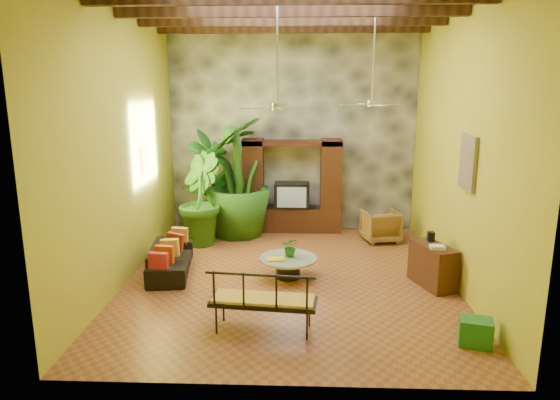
{
  "coord_description": "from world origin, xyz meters",
  "views": [
    {
      "loc": [
        0.17,
        -8.87,
        3.53
      ],
      "look_at": [
        -0.18,
        0.2,
        1.46
      ],
      "focal_mm": 32.0,
      "sensor_mm": 36.0,
      "label": 1
    }
  ],
  "objects_px": {
    "tall_plant_b": "(199,199)",
    "coffee_table": "(288,265)",
    "tall_plant_a": "(212,182)",
    "wicker_armchair": "(381,226)",
    "ceiling_fan_back": "(372,93)",
    "sofa": "(171,259)",
    "ceiling_fan_front": "(277,94)",
    "green_bin": "(476,332)",
    "iron_bench": "(263,298)",
    "tall_plant_c": "(238,177)",
    "side_console": "(433,266)",
    "entertainment_center": "(292,193)"
  },
  "relations": [
    {
      "from": "wicker_armchair",
      "to": "iron_bench",
      "type": "distance_m",
      "value": 5.14
    },
    {
      "from": "ceiling_fan_back",
      "to": "tall_plant_b",
      "type": "bearing_deg",
      "value": 167.12
    },
    {
      "from": "ceiling_fan_front",
      "to": "iron_bench",
      "type": "distance_m",
      "value": 3.37
    },
    {
      "from": "entertainment_center",
      "to": "tall_plant_c",
      "type": "relative_size",
      "value": 0.84
    },
    {
      "from": "tall_plant_a",
      "to": "tall_plant_b",
      "type": "height_order",
      "value": "tall_plant_a"
    },
    {
      "from": "entertainment_center",
      "to": "green_bin",
      "type": "relative_size",
      "value": 5.46
    },
    {
      "from": "ceiling_fan_back",
      "to": "iron_bench",
      "type": "bearing_deg",
      "value": -119.83
    },
    {
      "from": "ceiling_fan_front",
      "to": "sofa",
      "type": "relative_size",
      "value": 1.01
    },
    {
      "from": "iron_bench",
      "to": "tall_plant_b",
      "type": "bearing_deg",
      "value": 118.72
    },
    {
      "from": "ceiling_fan_front",
      "to": "coffee_table",
      "type": "xyz_separation_m",
      "value": [
        0.18,
        0.4,
        -3.15
      ]
    },
    {
      "from": "wicker_armchair",
      "to": "green_bin",
      "type": "height_order",
      "value": "wicker_armchair"
    },
    {
      "from": "tall_plant_b",
      "to": "coffee_table",
      "type": "height_order",
      "value": "tall_plant_b"
    },
    {
      "from": "coffee_table",
      "to": "green_bin",
      "type": "distance_m",
      "value": 3.6
    },
    {
      "from": "green_bin",
      "to": "ceiling_fan_back",
      "type": "bearing_deg",
      "value": 106.18
    },
    {
      "from": "sofa",
      "to": "wicker_armchair",
      "type": "relative_size",
      "value": 2.31
    },
    {
      "from": "wicker_armchair",
      "to": "ceiling_fan_back",
      "type": "bearing_deg",
      "value": 55.93
    },
    {
      "from": "tall_plant_b",
      "to": "tall_plant_a",
      "type": "bearing_deg",
      "value": 80.88
    },
    {
      "from": "coffee_table",
      "to": "side_console",
      "type": "height_order",
      "value": "side_console"
    },
    {
      "from": "entertainment_center",
      "to": "sofa",
      "type": "relative_size",
      "value": 1.3
    },
    {
      "from": "tall_plant_c",
      "to": "green_bin",
      "type": "bearing_deg",
      "value": -52.57
    },
    {
      "from": "coffee_table",
      "to": "side_console",
      "type": "xyz_separation_m",
      "value": [
        2.61,
        -0.28,
        0.13
      ]
    },
    {
      "from": "side_console",
      "to": "green_bin",
      "type": "xyz_separation_m",
      "value": [
        0.06,
        -2.13,
        -0.19
      ]
    },
    {
      "from": "iron_bench",
      "to": "green_bin",
      "type": "bearing_deg",
      "value": 1.28
    },
    {
      "from": "ceiling_fan_back",
      "to": "green_bin",
      "type": "bearing_deg",
      "value": -73.82
    },
    {
      "from": "sofa",
      "to": "wicker_armchair",
      "type": "height_order",
      "value": "wicker_armchair"
    },
    {
      "from": "tall_plant_c",
      "to": "ceiling_fan_back",
      "type": "bearing_deg",
      "value": -27.78
    },
    {
      "from": "sofa",
      "to": "wicker_armchair",
      "type": "bearing_deg",
      "value": -71.17
    },
    {
      "from": "ceiling_fan_front",
      "to": "green_bin",
      "type": "relative_size",
      "value": 4.24
    },
    {
      "from": "sofa",
      "to": "coffee_table",
      "type": "distance_m",
      "value": 2.29
    },
    {
      "from": "ceiling_fan_front",
      "to": "tall_plant_c",
      "type": "xyz_separation_m",
      "value": [
        -1.08,
        3.12,
        -1.97
      ]
    },
    {
      "from": "wicker_armchair",
      "to": "sofa",
      "type": "bearing_deg",
      "value": 14.86
    },
    {
      "from": "entertainment_center",
      "to": "ceiling_fan_front",
      "type": "xyz_separation_m",
      "value": [
        -0.2,
        -3.54,
        2.44
      ]
    },
    {
      "from": "ceiling_fan_back",
      "to": "tall_plant_a",
      "type": "height_order",
      "value": "ceiling_fan_back"
    },
    {
      "from": "entertainment_center",
      "to": "tall_plant_c",
      "type": "height_order",
      "value": "tall_plant_c"
    },
    {
      "from": "tall_plant_c",
      "to": "side_console",
      "type": "height_order",
      "value": "tall_plant_c"
    },
    {
      "from": "sofa",
      "to": "green_bin",
      "type": "distance_m",
      "value": 5.59
    },
    {
      "from": "wicker_armchair",
      "to": "tall_plant_c",
      "type": "relative_size",
      "value": 0.28
    },
    {
      "from": "entertainment_center",
      "to": "ceiling_fan_front",
      "type": "distance_m",
      "value": 4.3
    },
    {
      "from": "ceiling_fan_back",
      "to": "coffee_table",
      "type": "xyz_separation_m",
      "value": [
        -1.62,
        -1.2,
        -3.15
      ]
    },
    {
      "from": "side_console",
      "to": "tall_plant_c",
      "type": "bearing_deg",
      "value": 122.39
    },
    {
      "from": "ceiling_fan_front",
      "to": "tall_plant_a",
      "type": "bearing_deg",
      "value": 117.36
    },
    {
      "from": "iron_bench",
      "to": "ceiling_fan_back",
      "type": "bearing_deg",
      "value": 66.19
    },
    {
      "from": "entertainment_center",
      "to": "side_console",
      "type": "xyz_separation_m",
      "value": [
        2.59,
        -3.42,
        -0.58
      ]
    },
    {
      "from": "entertainment_center",
      "to": "tall_plant_a",
      "type": "bearing_deg",
      "value": -175.25
    },
    {
      "from": "ceiling_fan_back",
      "to": "tall_plant_b",
      "type": "relative_size",
      "value": 0.89
    },
    {
      "from": "iron_bench",
      "to": "tall_plant_c",
      "type": "bearing_deg",
      "value": 107.01
    },
    {
      "from": "wicker_armchair",
      "to": "side_console",
      "type": "bearing_deg",
      "value": 89.29
    },
    {
      "from": "entertainment_center",
      "to": "tall_plant_b",
      "type": "distance_m",
      "value": 2.36
    },
    {
      "from": "entertainment_center",
      "to": "ceiling_fan_front",
      "type": "bearing_deg",
      "value": -93.24
    },
    {
      "from": "side_console",
      "to": "tall_plant_a",
      "type": "bearing_deg",
      "value": 124.49
    }
  ]
}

